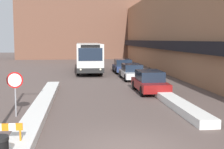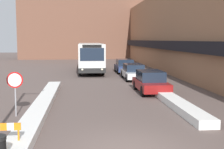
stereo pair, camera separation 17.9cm
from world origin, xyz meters
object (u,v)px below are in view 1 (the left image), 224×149
(parked_car_middle, at_px, (132,72))
(parked_car_back, at_px, (123,66))
(parked_car_front, at_px, (150,82))
(stop_sign, at_px, (15,85))
(city_bus, at_px, (88,56))
(construction_barricade, at_px, (5,132))

(parked_car_middle, relative_size, parked_car_back, 1.11)
(parked_car_front, distance_m, parked_car_middle, 7.13)
(parked_car_middle, distance_m, stop_sign, 15.30)
(city_bus, relative_size, parked_car_front, 2.61)
(parked_car_middle, bearing_deg, parked_car_front, -90.00)
(parked_car_front, bearing_deg, parked_car_back, 90.00)
(city_bus, xyz_separation_m, parked_car_middle, (3.72, -7.22, -1.02))
(stop_sign, bearing_deg, city_bus, 78.60)
(stop_sign, xyz_separation_m, construction_barricade, (0.59, -4.73, -0.86))
(parked_car_back, bearing_deg, parked_car_middle, -90.00)
(parked_car_front, relative_size, parked_car_middle, 0.93)
(parked_car_front, bearing_deg, parked_car_middle, 90.00)
(parked_car_front, bearing_deg, construction_barricade, -123.97)
(parked_car_front, height_order, stop_sign, stop_sign)
(city_bus, distance_m, parked_car_back, 4.09)
(city_bus, bearing_deg, parked_car_front, -75.48)
(parked_car_front, bearing_deg, city_bus, 104.52)
(parked_car_back, bearing_deg, stop_sign, -112.42)
(parked_car_back, distance_m, construction_barricade, 24.77)
(parked_car_front, distance_m, construction_barricade, 12.94)
(city_bus, relative_size, parked_car_back, 2.68)
(parked_car_front, xyz_separation_m, construction_barricade, (-7.23, -10.73, -0.08))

